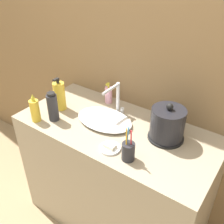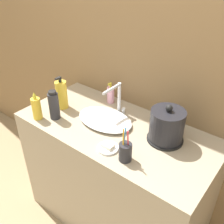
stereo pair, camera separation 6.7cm
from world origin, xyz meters
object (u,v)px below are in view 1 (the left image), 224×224
mouthwash_bottle (60,96)px  hand_cream_bottle (35,110)px  electric_kettle (167,125)px  toothbrush_cup (128,151)px  lotion_bottle (108,95)px  faucet (117,97)px  shampoo_bottle (53,107)px

mouthwash_bottle → hand_cream_bottle: mouthwash_bottle is taller
electric_kettle → toothbrush_cup: size_ratio=1.18×
toothbrush_cup → hand_cream_bottle: bearing=-176.9°
lotion_bottle → mouthwash_bottle: (-0.21, -0.25, 0.04)m
electric_kettle → lotion_bottle: size_ratio=1.52×
toothbrush_cup → mouthwash_bottle: size_ratio=0.86×
faucet → shampoo_bottle: bearing=-134.7°
shampoo_bottle → hand_cream_bottle: bearing=-138.5°
shampoo_bottle → electric_kettle: bearing=19.7°
toothbrush_cup → mouthwash_bottle: (-0.63, 0.16, 0.04)m
toothbrush_cup → shampoo_bottle: size_ratio=1.02×
electric_kettle → shampoo_bottle: size_ratio=1.20×
shampoo_bottle → toothbrush_cup: bearing=-3.7°
lotion_bottle → hand_cream_bottle: (-0.23, -0.44, 0.02)m
lotion_bottle → hand_cream_bottle: size_ratio=0.81×
toothbrush_cup → hand_cream_bottle: 0.66m
electric_kettle → toothbrush_cup: electric_kettle is taller
toothbrush_cup → mouthwash_bottle: bearing=166.2°
electric_kettle → hand_cream_bottle: (-0.74, -0.31, -0.02)m
hand_cream_bottle → lotion_bottle: bearing=62.1°
toothbrush_cup → mouthwash_bottle: 0.65m
faucet → shampoo_bottle: 0.40m
hand_cream_bottle → mouthwash_bottle: bearing=83.2°
lotion_bottle → mouthwash_bottle: 0.33m
toothbrush_cup → shampoo_bottle: toothbrush_cup is taller
electric_kettle → toothbrush_cup: (-0.08, -0.27, -0.04)m
toothbrush_cup → lotion_bottle: toothbrush_cup is taller
lotion_bottle → mouthwash_bottle: bearing=-130.0°
electric_kettle → hand_cream_bottle: size_ratio=1.23×
lotion_bottle → mouthwash_bottle: size_ratio=0.67×
faucet → lotion_bottle: (-0.13, 0.09, -0.06)m
faucet → electric_kettle: electric_kettle is taller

